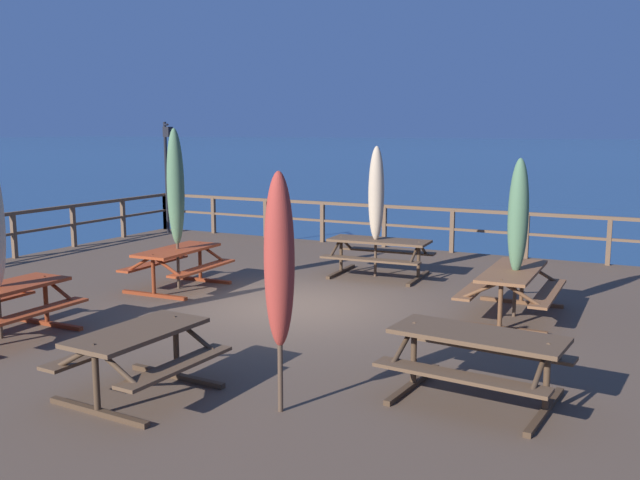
# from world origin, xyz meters

# --- Properties ---
(ground_plane) EXTENTS (600.00, 600.00, 0.00)m
(ground_plane) POSITION_xyz_m (0.00, 0.00, 0.00)
(ground_plane) COLOR navy
(wooden_deck) EXTENTS (16.30, 12.94, 0.70)m
(wooden_deck) POSITION_xyz_m (0.00, 0.00, 0.35)
(wooden_deck) COLOR brown
(wooden_deck) RESTS_ON ground
(railing_waterside_far) EXTENTS (16.10, 0.10, 1.09)m
(railing_waterside_far) POSITION_xyz_m (-0.00, 6.32, 1.45)
(railing_waterside_far) COLOR brown
(railing_waterside_far) RESTS_ON wooden_deck
(picnic_table_front_left) EXTENTS (1.43, 1.85, 0.78)m
(picnic_table_front_left) POSITION_xyz_m (-2.78, -3.52, 1.26)
(picnic_table_front_left) COLOR #993819
(picnic_table_front_left) RESTS_ON wooden_deck
(picnic_table_back_left) EXTENTS (1.47, 1.86, 0.78)m
(picnic_table_back_left) POSITION_xyz_m (-2.59, 0.13, 1.26)
(picnic_table_back_left) COLOR #993819
(picnic_table_back_left) RESTS_ON wooden_deck
(picnic_table_mid_right) EXTENTS (1.43, 2.14, 0.78)m
(picnic_table_mid_right) POSITION_xyz_m (3.44, 1.02, 1.26)
(picnic_table_mid_right) COLOR brown
(picnic_table_mid_right) RESTS_ON wooden_deck
(picnic_table_back_right) EXTENTS (2.11, 1.51, 0.78)m
(picnic_table_back_right) POSITION_xyz_m (0.37, 2.89, 1.26)
(picnic_table_back_right) COLOR brown
(picnic_table_back_right) RESTS_ON wooden_deck
(picnic_table_mid_left) EXTENTS (1.98, 1.54, 0.78)m
(picnic_table_mid_left) POSITION_xyz_m (3.84, -2.72, 1.26)
(picnic_table_mid_left) COLOR brown
(picnic_table_mid_left) RESTS_ON wooden_deck
(picnic_table_mid_centre) EXTENTS (1.47, 1.67, 0.78)m
(picnic_table_mid_centre) POSITION_xyz_m (0.43, -4.33, 1.25)
(picnic_table_mid_centre) COLOR brown
(picnic_table_mid_centre) RESTS_ON wooden_deck
(patio_umbrella_short_front) EXTENTS (0.32, 0.32, 3.01)m
(patio_umbrella_short_front) POSITION_xyz_m (-2.58, 0.14, 2.61)
(patio_umbrella_short_front) COLOR #4C3828
(patio_umbrella_short_front) RESTS_ON wooden_deck
(patio_umbrella_tall_mid_left) EXTENTS (0.32, 0.32, 2.54)m
(patio_umbrella_tall_mid_left) POSITION_xyz_m (3.49, 1.01, 2.32)
(patio_umbrella_tall_mid_left) COLOR #4C3828
(patio_umbrella_tall_mid_left) RESTS_ON wooden_deck
(patio_umbrella_tall_front) EXTENTS (0.32, 0.32, 2.66)m
(patio_umbrella_tall_front) POSITION_xyz_m (0.30, 2.87, 2.39)
(patio_umbrella_tall_front) COLOR #4C3828
(patio_umbrella_tall_front) RESTS_ON wooden_deck
(patio_umbrella_short_back) EXTENTS (0.32, 0.32, 2.56)m
(patio_umbrella_short_back) POSITION_xyz_m (2.07, -4.00, 2.33)
(patio_umbrella_short_back) COLOR #4C3828
(patio_umbrella_short_back) RESTS_ON wooden_deck
(lamp_post_hooked) EXTENTS (0.55, 0.51, 3.20)m
(lamp_post_hooked) POSITION_xyz_m (-7.30, 5.64, 2.81)
(lamp_post_hooked) COLOR black
(lamp_post_hooked) RESTS_ON wooden_deck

